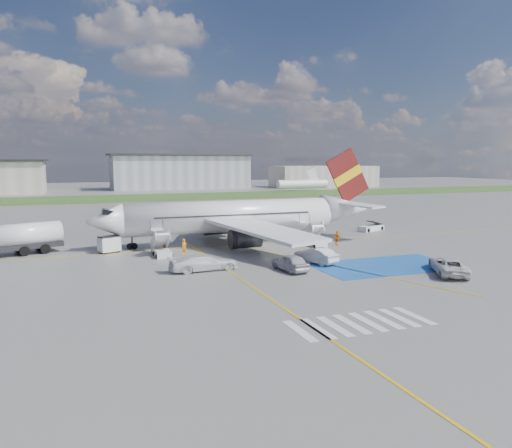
# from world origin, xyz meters

# --- Properties ---
(ground) EXTENTS (400.00, 400.00, 0.00)m
(ground) POSITION_xyz_m (0.00, 0.00, 0.00)
(ground) COLOR #60605E
(ground) RESTS_ON ground
(grass_strip) EXTENTS (400.00, 30.00, 0.01)m
(grass_strip) POSITION_xyz_m (0.00, 95.00, 0.01)
(grass_strip) COLOR #2D4C1E
(grass_strip) RESTS_ON ground
(taxiway_line_main) EXTENTS (120.00, 0.20, 0.01)m
(taxiway_line_main) POSITION_xyz_m (0.00, 12.00, 0.01)
(taxiway_line_main) COLOR gold
(taxiway_line_main) RESTS_ON ground
(taxiway_line_cross) EXTENTS (0.20, 60.00, 0.01)m
(taxiway_line_cross) POSITION_xyz_m (-5.00, -10.00, 0.01)
(taxiway_line_cross) COLOR gold
(taxiway_line_cross) RESTS_ON ground
(taxiway_line_diag) EXTENTS (20.71, 56.45, 0.01)m
(taxiway_line_diag) POSITION_xyz_m (0.00, 12.00, 0.01)
(taxiway_line_diag) COLOR gold
(taxiway_line_diag) RESTS_ON ground
(staging_box) EXTENTS (14.00, 8.00, 0.01)m
(staging_box) POSITION_xyz_m (10.00, -4.00, 0.01)
(staging_box) COLOR #1A4F9C
(staging_box) RESTS_ON ground
(crosswalk) EXTENTS (9.00, 4.00, 0.01)m
(crosswalk) POSITION_xyz_m (-1.80, -18.00, 0.01)
(crosswalk) COLOR silver
(crosswalk) RESTS_ON ground
(terminal_centre) EXTENTS (48.00, 18.00, 12.00)m
(terminal_centre) POSITION_xyz_m (20.00, 135.00, 6.00)
(terminal_centre) COLOR gray
(terminal_centre) RESTS_ON ground
(terminal_east) EXTENTS (40.00, 16.00, 8.00)m
(terminal_east) POSITION_xyz_m (75.00, 128.00, 4.00)
(terminal_east) COLOR #9E9689
(terminal_east) RESTS_ON ground
(airliner) EXTENTS (36.81, 32.95, 11.92)m
(airliner) POSITION_xyz_m (1.51, 14.00, 3.39)
(airliner) COLOR silver
(airliner) RESTS_ON ground
(airstairs_fwd) EXTENTS (1.90, 5.20, 3.60)m
(airstairs_fwd) POSITION_xyz_m (-9.50, 8.70, 0.62)
(airstairs_fwd) COLOR silver
(airstairs_fwd) RESTS_ON ground
(airstairs_aft) EXTENTS (1.90, 5.20, 3.60)m
(airstairs_aft) POSITION_xyz_m (9.00, 8.70, 0.62)
(airstairs_aft) COLOR silver
(airstairs_aft) RESTS_ON ground
(fuel_tanker) EXTENTS (10.30, 5.75, 3.42)m
(fuel_tanker) POSITION_xyz_m (-24.41, 14.96, 1.44)
(fuel_tanker) COLOR black
(fuel_tanker) RESTS_ON ground
(gpu_cart) EXTENTS (2.61, 2.18, 1.88)m
(gpu_cart) POSITION_xyz_m (-14.64, 12.90, 0.85)
(gpu_cart) COLOR silver
(gpu_cart) RESTS_ON ground
(belt_loader) EXTENTS (5.13, 3.28, 1.49)m
(belt_loader) POSITION_xyz_m (22.72, 17.36, 0.37)
(belt_loader) COLOR silver
(belt_loader) RESTS_ON ground
(car_silver_a) EXTENTS (2.34, 4.82, 1.59)m
(car_silver_a) POSITION_xyz_m (0.46, -2.62, 0.79)
(car_silver_a) COLOR #A9ABB0
(car_silver_a) RESTS_ON ground
(car_silver_b) EXTENTS (3.22, 5.08, 1.58)m
(car_silver_b) POSITION_xyz_m (4.28, -0.44, 0.79)
(car_silver_b) COLOR silver
(car_silver_b) RESTS_ON ground
(van_white_a) EXTENTS (4.81, 5.91, 2.02)m
(van_white_a) POSITION_xyz_m (13.46, -8.80, 1.01)
(van_white_a) COLOR silver
(van_white_a) RESTS_ON ground
(van_white_b) EXTENTS (5.09, 2.33, 1.95)m
(van_white_b) POSITION_xyz_m (-7.08, 0.29, 0.97)
(van_white_b) COLOR silver
(van_white_b) RESTS_ON ground
(crew_fwd) EXTENTS (0.78, 0.69, 1.79)m
(crew_fwd) POSITION_xyz_m (-7.11, 8.53, 0.90)
(crew_fwd) COLOR orange
(crew_fwd) RESTS_ON ground
(crew_nose) EXTENTS (0.93, 0.97, 1.58)m
(crew_nose) POSITION_xyz_m (-8.76, 10.61, 0.79)
(crew_nose) COLOR #EF5F0C
(crew_nose) RESTS_ON ground
(crew_aft) EXTENTS (0.62, 1.12, 1.81)m
(crew_aft) POSITION_xyz_m (11.56, 7.95, 0.90)
(crew_aft) COLOR orange
(crew_aft) RESTS_ON ground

